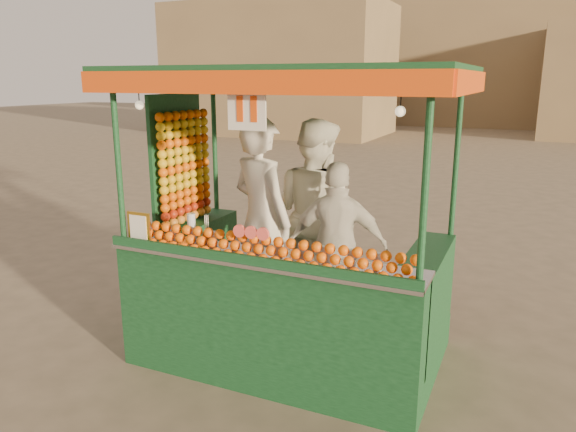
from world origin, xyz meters
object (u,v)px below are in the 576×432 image
at_px(vendor_right, 338,246).
at_px(vendor_left, 262,220).
at_px(vendor_middle, 315,213).
at_px(juice_cart, 280,271).

bearing_deg(vendor_right, vendor_left, -5.67).
distance_m(vendor_middle, vendor_right, 0.66).
height_order(vendor_left, vendor_middle, vendor_left).
xyz_separation_m(vendor_left, vendor_middle, (0.32, 0.57, -0.03)).
bearing_deg(juice_cart, vendor_middle, 86.06).
relative_size(vendor_left, vendor_right, 1.25).
xyz_separation_m(juice_cart, vendor_left, (-0.27, 0.18, 0.42)).
bearing_deg(juice_cart, vendor_right, 29.39).
height_order(vendor_left, vendor_right, vendor_left).
bearing_deg(vendor_right, vendor_middle, -61.94).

